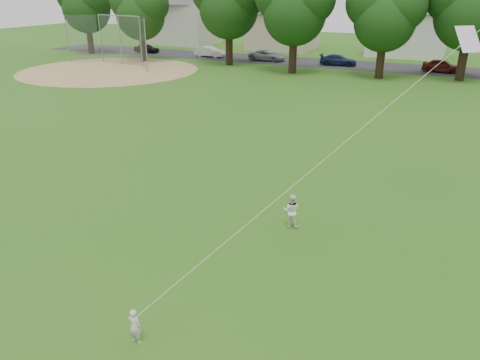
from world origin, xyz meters
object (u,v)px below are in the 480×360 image
at_px(kite, 334,152).
at_px(baseball_backstop, 116,41).
at_px(toddler, 135,326).
at_px(older_boy, 292,211).

height_order(kite, baseball_backstop, kite).
bearing_deg(baseball_backstop, kite, -42.89).
height_order(toddler, kite, kite).
height_order(older_boy, kite, kite).
relative_size(toddler, kite, 0.07).
bearing_deg(older_boy, toddler, 71.69).
height_order(toddler, older_boy, older_boy).
height_order(toddler, baseball_backstop, baseball_backstop).
bearing_deg(kite, baseball_backstop, 137.11).
bearing_deg(kite, toddler, -117.73).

